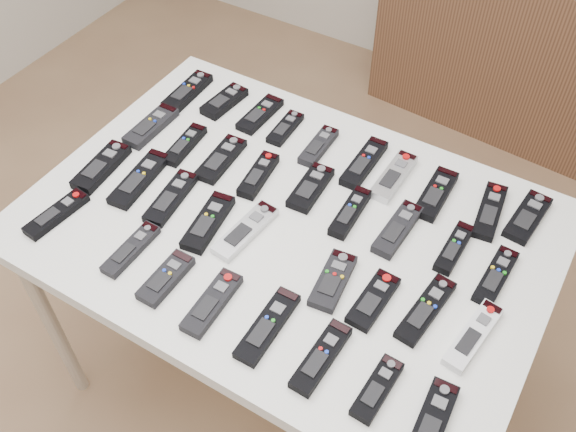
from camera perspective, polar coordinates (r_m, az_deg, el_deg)
The scene contains 39 objects.
ground at distance 2.17m, azimuth -3.55°, elevation -15.93°, with size 4.00×4.00×0.00m, color brown.
table at distance 1.61m, azimuth 0.00°, elevation -1.86°, with size 1.25×0.88×0.78m.
sideboard at distance 2.98m, azimuth 22.66°, elevation 12.43°, with size 1.52×0.38×0.76m, color #442B1B.
remote_0 at distance 1.95m, azimuth -8.93°, elevation 10.87°, with size 0.06×0.19×0.02m, color black.
remote_1 at distance 1.90m, azimuth -5.68°, elevation 10.11°, with size 0.06×0.15×0.02m, color black.
remote_2 at distance 1.85m, azimuth -2.50°, elevation 9.03°, with size 0.05×0.17×0.02m, color black.
remote_3 at distance 1.80m, azimuth -0.24°, elevation 7.82°, with size 0.05×0.14×0.02m, color black.
remote_4 at distance 1.74m, azimuth 2.73°, elevation 6.21°, with size 0.05×0.16×0.02m, color black.
remote_5 at distance 1.70m, azimuth 6.77°, elevation 4.71°, with size 0.05×0.19×0.02m, color black.
remote_6 at distance 1.68m, azimuth 9.38°, elevation 3.49°, with size 0.05×0.18×0.02m, color #B7B7BC.
remote_7 at distance 1.65m, azimuth 13.01°, elevation 1.93°, with size 0.06×0.18×0.02m, color black.
remote_8 at distance 1.65m, azimuth 17.49°, elevation 0.41°, with size 0.05×0.18×0.02m, color black.
remote_9 at distance 1.66m, azimuth 20.52°, elevation -0.09°, with size 0.06×0.17×0.02m, color black.
remote_10 at distance 1.84m, azimuth -12.07°, elevation 7.82°, with size 0.06×0.18×0.02m, color black.
remote_11 at distance 1.77m, azimuth -9.16°, elevation 6.27°, with size 0.05×0.16×0.02m, color black.
remote_12 at distance 1.71m, azimuth -5.98°, elevation 5.06°, with size 0.06×0.18×0.02m, color black.
remote_13 at distance 1.66m, azimuth -2.64°, elevation 3.66°, with size 0.05×0.16×0.02m, color black.
remote_14 at distance 1.63m, azimuth 2.02°, elevation 2.55°, with size 0.06×0.16×0.02m, color black.
remote_15 at distance 1.57m, azimuth 5.55°, elevation 0.32°, with size 0.04×0.17×0.02m, color black.
remote_16 at distance 1.55m, azimuth 9.71°, elevation -1.16°, with size 0.05×0.18×0.02m, color black.
remote_17 at distance 1.54m, azimuth 14.54°, elevation -2.76°, with size 0.04×0.16×0.02m, color black.
remote_18 at distance 1.52m, azimuth 17.98°, elevation -5.10°, with size 0.05×0.17×0.02m, color black.
remote_19 at distance 1.75m, azimuth -16.25°, elevation 4.24°, with size 0.06×0.18×0.02m, color black.
remote_20 at distance 1.69m, azimuth -13.05°, elevation 3.25°, with size 0.06×0.21×0.02m, color black.
remote_21 at distance 1.63m, azimuth -10.35°, elevation 1.62°, with size 0.06×0.18×0.02m, color black.
remote_22 at distance 1.56m, azimuth -7.11°, elevation -0.54°, with size 0.06×0.18×0.02m, color black.
remote_23 at distance 1.53m, azimuth -3.79°, elevation -1.30°, with size 0.05×0.19×0.02m, color #B7B7BC.
remote_24 at distance 1.44m, azimuth 4.01°, elevation -5.74°, with size 0.06×0.16×0.02m, color black.
remote_25 at distance 1.42m, azimuth 7.59°, elevation -7.41°, with size 0.06×0.16×0.02m, color black.
remote_26 at distance 1.43m, azimuth 12.15°, elevation -8.13°, with size 0.05×0.19×0.02m, color black.
remote_27 at distance 1.41m, azimuth 16.14°, elevation -10.17°, with size 0.05×0.19×0.02m, color silver.
remote_28 at distance 1.66m, azimuth -19.88°, elevation 0.18°, with size 0.05×0.17×0.02m, color black.
remote_29 at distance 1.54m, azimuth -13.78°, elevation -2.89°, with size 0.04×0.17×0.02m, color black.
remote_30 at distance 1.47m, azimuth -10.80°, elevation -5.45°, with size 0.05×0.15×0.02m, color black.
remote_31 at distance 1.41m, azimuth -6.77°, elevation -7.66°, with size 0.05×0.17×0.02m, color black.
remote_32 at distance 1.37m, azimuth -1.82°, elevation -9.72°, with size 0.05×0.19×0.02m, color black.
remote_33 at distance 1.33m, azimuth 2.96°, elevation -12.42°, with size 0.05×0.18×0.02m, color black.
remote_34 at distance 1.31m, azimuth 7.93°, elevation -14.97°, with size 0.05×0.15×0.02m, color black.
remote_35 at distance 1.30m, azimuth 12.65°, elevation -17.49°, with size 0.05×0.18×0.02m, color black.
Camera 1 is at (0.60, -0.75, 1.95)m, focal length 40.00 mm.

